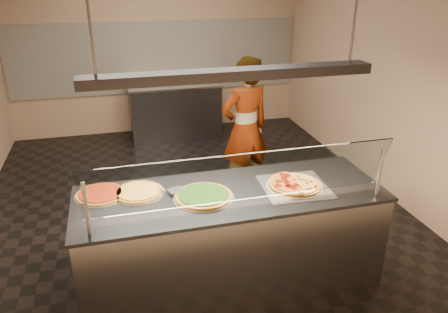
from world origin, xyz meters
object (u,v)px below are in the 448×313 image
object	(u,v)px
pizza_tomato	(101,194)
serving_counter	(230,238)
sneeze_guard	(243,178)
heat_lamp_housing	(232,74)
pizza_spatula	(167,188)
prep_table	(175,110)
half_pizza_sausage	(307,183)
half_pizza_pepperoni	(283,185)
worker	(245,129)
pizza_spinach	(203,196)
perforated_tray	(294,186)
pizza_cheese	(138,192)

from	to	relation	value
pizza_tomato	serving_counter	bearing A→B (deg)	-11.85
serving_counter	sneeze_guard	distance (m)	0.83
sneeze_guard	heat_lamp_housing	size ratio (longest dim) A/B	1.05
serving_counter	sneeze_guard	xyz separation A→B (m)	(-0.00, -0.34, 0.76)
serving_counter	heat_lamp_housing	world-z (taller)	heat_lamp_housing
pizza_spatula	prep_table	bearing A→B (deg)	80.42
half_pizza_sausage	prep_table	size ratio (longest dim) A/B	0.31
pizza_tomato	prep_table	world-z (taller)	pizza_tomato
half_pizza_pepperoni	half_pizza_sausage	xyz separation A→B (m)	(0.23, -0.00, -0.01)
prep_table	serving_counter	bearing A→B (deg)	-91.65
half_pizza_pepperoni	half_pizza_sausage	world-z (taller)	half_pizza_pepperoni
half_pizza_sausage	worker	size ratio (longest dim) A/B	0.27
serving_counter	prep_table	bearing A→B (deg)	88.35
pizza_spinach	worker	distance (m)	1.86
worker	heat_lamp_housing	size ratio (longest dim) A/B	0.77
serving_counter	half_pizza_pepperoni	world-z (taller)	half_pizza_pepperoni
pizza_tomato	pizza_spinach	bearing A→B (deg)	-17.15
sneeze_guard	pizza_spinach	bearing A→B (deg)	128.29
perforated_tray	pizza_tomato	bearing A→B (deg)	170.71
half_pizza_sausage	pizza_cheese	bearing A→B (deg)	170.94
sneeze_guard	half_pizza_sausage	xyz separation A→B (m)	(0.68, 0.30, -0.27)
pizza_tomato	worker	size ratio (longest dim) A/B	0.25
perforated_tray	pizza_cheese	distance (m)	1.36
half_pizza_pepperoni	pizza_spatula	size ratio (longest dim) A/B	2.05
pizza_tomato	heat_lamp_housing	world-z (taller)	heat_lamp_housing
pizza_cheese	prep_table	size ratio (longest dim) A/B	0.29
pizza_spinach	sneeze_guard	bearing A→B (deg)	-51.71
pizza_spatula	prep_table	world-z (taller)	pizza_spatula
perforated_tray	prep_table	distance (m)	4.05
pizza_spinach	half_pizza_sausage	bearing A→B (deg)	-0.91
serving_counter	half_pizza_pepperoni	bearing A→B (deg)	-5.32
half_pizza_pepperoni	pizza_spinach	world-z (taller)	half_pizza_pepperoni
half_pizza_sausage	heat_lamp_housing	bearing A→B (deg)	176.20
serving_counter	pizza_spatula	world-z (taller)	pizza_spatula
perforated_tray	pizza_spinach	bearing A→B (deg)	179.10
sneeze_guard	perforated_tray	distance (m)	0.71
sneeze_guard	prep_table	bearing A→B (deg)	88.48
half_pizza_pepperoni	worker	bearing A→B (deg)	84.04
pizza_cheese	pizza_tomato	xyz separation A→B (m)	(-0.31, 0.04, -0.00)
perforated_tray	worker	bearing A→B (deg)	87.92
half_pizza_sausage	pizza_tomato	distance (m)	1.79
serving_counter	pizza_tomato	size ratio (longest dim) A/B	6.08
pizza_spatula	worker	xyz separation A→B (m)	(1.16, 1.45, -0.07)
pizza_cheese	half_pizza_pepperoni	bearing A→B (deg)	-10.56
prep_table	heat_lamp_housing	size ratio (longest dim) A/B	0.67
pizza_spatula	heat_lamp_housing	size ratio (longest dim) A/B	0.10
sneeze_guard	pizza_spatula	size ratio (longest dim) A/B	10.32
heat_lamp_housing	perforated_tray	bearing A→B (deg)	-4.35
pizza_spinach	prep_table	bearing A→B (deg)	84.84
sneeze_guard	pizza_spatula	distance (m)	0.78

